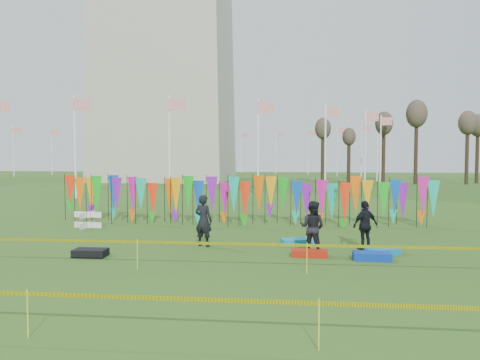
# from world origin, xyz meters

# --- Properties ---
(ground) EXTENTS (160.00, 160.00, 0.00)m
(ground) POSITION_xyz_m (0.00, 0.00, 0.00)
(ground) COLOR #274A14
(ground) RESTS_ON ground
(flagpole_ring) EXTENTS (57.40, 56.16, 8.00)m
(flagpole_ring) POSITION_xyz_m (-14.00, 48.00, 4.00)
(flagpole_ring) COLOR white
(flagpole_ring) RESTS_ON ground
(banner_row) EXTENTS (18.64, 0.64, 2.21)m
(banner_row) POSITION_xyz_m (0.28, 7.61, 1.33)
(banner_row) COLOR black
(banner_row) RESTS_ON ground
(caution_tape_near) EXTENTS (26.00, 0.02, 0.90)m
(caution_tape_near) POSITION_xyz_m (-0.22, -1.67, 0.78)
(caution_tape_near) COLOR #E3DF04
(caution_tape_near) RESTS_ON ground
(caution_tape_far) EXTENTS (26.00, 0.02, 0.90)m
(caution_tape_far) POSITION_xyz_m (-0.22, -6.86, 0.78)
(caution_tape_far) COLOR #E3DF04
(caution_tape_far) RESTS_ON ground
(box_kite) EXTENTS (0.69, 0.69, 0.77)m
(box_kite) POSITION_xyz_m (-6.64, 5.71, 0.39)
(box_kite) COLOR red
(box_kite) RESTS_ON ground
(person_left) EXTENTS (0.83, 0.72, 1.91)m
(person_left) POSITION_xyz_m (-0.56, 2.03, 0.95)
(person_left) COLOR black
(person_left) RESTS_ON ground
(person_mid) EXTENTS (1.02, 0.84, 1.81)m
(person_mid) POSITION_xyz_m (3.37, 1.12, 0.90)
(person_mid) COLOR black
(person_mid) RESTS_ON ground
(person_right) EXTENTS (1.18, 1.03, 1.74)m
(person_right) POSITION_xyz_m (5.26, 2.03, 0.87)
(person_right) COLOR black
(person_right) RESTS_ON ground
(kite_bag_turquoise) EXTENTS (1.29, 0.93, 0.23)m
(kite_bag_turquoise) POSITION_xyz_m (2.88, 2.63, 0.12)
(kite_bag_turquoise) COLOR #0C8EBF
(kite_bag_turquoise) RESTS_ON ground
(kite_bag_blue) EXTENTS (1.20, 0.66, 0.25)m
(kite_bag_blue) POSITION_xyz_m (5.22, 0.35, 0.12)
(kite_bag_blue) COLOR #0A34AE
(kite_bag_blue) RESTS_ON ground
(kite_bag_red) EXTENTS (1.20, 0.59, 0.22)m
(kite_bag_red) POSITION_xyz_m (3.25, 0.67, 0.11)
(kite_bag_red) COLOR red
(kite_bag_red) RESTS_ON ground
(kite_bag_black) EXTENTS (1.08, 0.63, 0.25)m
(kite_bag_black) POSITION_xyz_m (-3.96, -0.10, 0.12)
(kite_bag_black) COLOR black
(kite_bag_black) RESTS_ON ground
(kite_bag_teal) EXTENTS (1.23, 0.96, 0.21)m
(kite_bag_teal) POSITION_xyz_m (5.71, 1.14, 0.11)
(kite_bag_teal) COLOR #0C72AE
(kite_bag_teal) RESTS_ON ground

